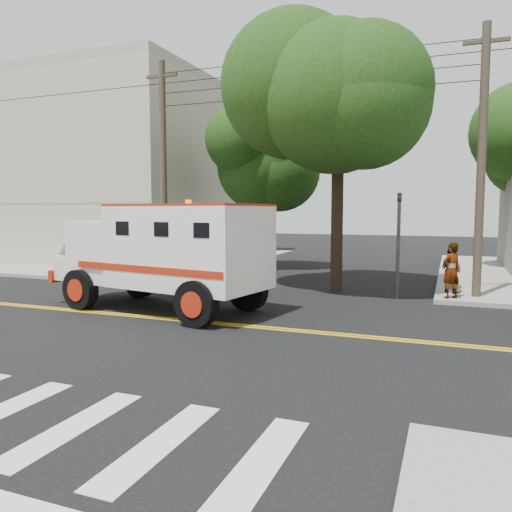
% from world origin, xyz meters
% --- Properties ---
extents(ground, '(100.00, 100.00, 0.00)m').
position_xyz_m(ground, '(0.00, 0.00, 0.00)').
color(ground, black).
rests_on(ground, ground).
extents(sidewalk_nw, '(17.00, 17.00, 0.15)m').
position_xyz_m(sidewalk_nw, '(-13.50, 13.50, 0.07)').
color(sidewalk_nw, gray).
rests_on(sidewalk_nw, ground).
extents(building_left, '(16.00, 14.00, 10.00)m').
position_xyz_m(building_left, '(-15.50, 15.00, 5.15)').
color(building_left, '#B9B298').
rests_on(building_left, sidewalk_nw).
extents(utility_pole_left, '(0.28, 0.28, 9.00)m').
position_xyz_m(utility_pole_left, '(-5.60, 6.00, 4.50)').
color(utility_pole_left, '#382D23').
rests_on(utility_pole_left, ground).
extents(utility_pole_right, '(0.28, 0.28, 9.00)m').
position_xyz_m(utility_pole_right, '(6.30, 6.20, 4.50)').
color(utility_pole_right, '#382D23').
rests_on(utility_pole_right, ground).
extents(tree_main, '(6.08, 5.70, 9.85)m').
position_xyz_m(tree_main, '(1.94, 6.21, 7.20)').
color(tree_main, black).
rests_on(tree_main, ground).
extents(tree_left, '(4.48, 4.20, 7.70)m').
position_xyz_m(tree_left, '(-2.68, 11.79, 5.73)').
color(tree_left, black).
rests_on(tree_left, ground).
extents(traffic_signal, '(0.15, 0.18, 3.60)m').
position_xyz_m(traffic_signal, '(3.80, 5.60, 2.23)').
color(traffic_signal, '#3F3F42').
rests_on(traffic_signal, ground).
extents(accessibility_sign, '(0.45, 0.10, 2.02)m').
position_xyz_m(accessibility_sign, '(-6.20, 6.17, 1.37)').
color(accessibility_sign, '#3F3F42').
rests_on(accessibility_sign, ground).
extents(palm_planter, '(3.52, 2.63, 2.36)m').
position_xyz_m(palm_planter, '(-7.44, 6.62, 1.65)').
color(palm_planter, '#1E3314').
rests_on(palm_planter, sidewalk_nw).
extents(armored_truck, '(7.36, 3.82, 3.20)m').
position_xyz_m(armored_truck, '(-2.52, 1.05, 1.82)').
color(armored_truck, white).
rests_on(armored_truck, ground).
extents(pedestrian_a, '(0.79, 0.77, 1.83)m').
position_xyz_m(pedestrian_a, '(5.50, 5.50, 1.06)').
color(pedestrian_a, gray).
rests_on(pedestrian_a, sidewalk_ne).
extents(pedestrian_b, '(0.99, 0.96, 1.60)m').
position_xyz_m(pedestrian_b, '(5.50, 6.66, 0.95)').
color(pedestrian_b, gray).
rests_on(pedestrian_b, sidewalk_ne).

